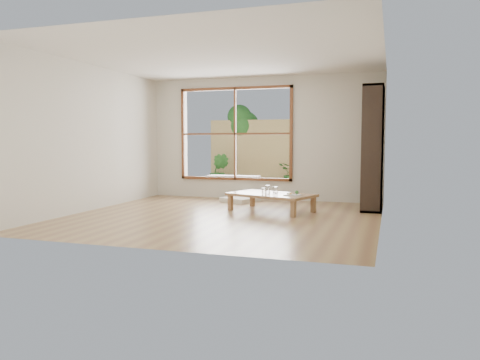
{
  "coord_description": "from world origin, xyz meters",
  "views": [
    {
      "loc": [
        2.63,
        -7.2,
        1.23
      ],
      "look_at": [
        0.07,
        0.69,
        0.55
      ],
      "focal_mm": 35.0,
      "sensor_mm": 36.0,
      "label": 1
    }
  ],
  "objects_px": {
    "bookshelf": "(373,149)",
    "food_tray": "(293,194)",
    "low_table": "(271,196)",
    "garden_bench": "(234,178)"
  },
  "relations": [
    {
      "from": "low_table",
      "to": "bookshelf",
      "type": "relative_size",
      "value": 0.74
    },
    {
      "from": "food_tray",
      "to": "low_table",
      "type": "bearing_deg",
      "value": 163.0
    },
    {
      "from": "low_table",
      "to": "food_tray",
      "type": "height_order",
      "value": "food_tray"
    },
    {
      "from": "garden_bench",
      "to": "food_tray",
      "type": "bearing_deg",
      "value": -55.06
    },
    {
      "from": "low_table",
      "to": "garden_bench",
      "type": "xyz_separation_m",
      "value": [
        -1.59,
        2.6,
        0.08
      ]
    },
    {
      "from": "garden_bench",
      "to": "low_table",
      "type": "bearing_deg",
      "value": -59.69
    },
    {
      "from": "food_tray",
      "to": "garden_bench",
      "type": "relative_size",
      "value": 0.22
    },
    {
      "from": "food_tray",
      "to": "garden_bench",
      "type": "bearing_deg",
      "value": 131.01
    },
    {
      "from": "bookshelf",
      "to": "food_tray",
      "type": "bearing_deg",
      "value": -142.35
    },
    {
      "from": "low_table",
      "to": "bookshelf",
      "type": "height_order",
      "value": "bookshelf"
    }
  ]
}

